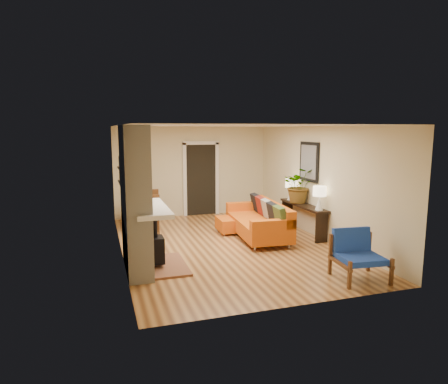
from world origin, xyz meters
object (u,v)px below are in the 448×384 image
(houseplant, at_px, (299,185))
(console_table, at_px, (303,210))
(ottoman, at_px, (233,224))
(blue_chair, at_px, (357,252))
(dining_table, at_px, (148,204))
(lamp_far, at_px, (291,187))
(lamp_near, at_px, (320,195))
(sofa, at_px, (261,221))

(houseplant, bearing_deg, console_table, -87.37)
(ottoman, height_order, blue_chair, blue_chair)
(ottoman, xyz_separation_m, dining_table, (-1.93, 1.08, 0.40))
(ottoman, bearing_deg, dining_table, 150.79)
(lamp_far, relative_size, houseplant, 0.61)
(dining_table, height_order, lamp_near, lamp_near)
(lamp_near, relative_size, houseplant, 0.61)
(sofa, relative_size, dining_table, 1.33)
(ottoman, bearing_deg, sofa, -50.72)
(blue_chair, distance_m, houseplant, 3.23)
(blue_chair, relative_size, dining_table, 0.49)
(ottoman, bearing_deg, lamp_far, 1.32)
(sofa, relative_size, blue_chair, 2.69)
(console_table, bearing_deg, ottoman, 158.47)
(console_table, bearing_deg, lamp_near, -90.00)
(blue_chair, xyz_separation_m, lamp_near, (0.55, 2.17, 0.61))
(blue_chair, bearing_deg, ottoman, 106.54)
(dining_table, bearing_deg, lamp_near, -34.45)
(console_table, bearing_deg, dining_table, 154.14)
(lamp_far, distance_m, houseplant, 0.46)
(blue_chair, xyz_separation_m, console_table, (0.55, 2.88, 0.13))
(blue_chair, xyz_separation_m, lamp_far, (0.55, 3.55, 0.61))
(blue_chair, distance_m, console_table, 2.94)
(blue_chair, height_order, lamp_far, lamp_far)
(ottoman, xyz_separation_m, console_table, (1.60, -0.63, 0.36))
(dining_table, height_order, console_table, dining_table)
(sofa, xyz_separation_m, lamp_near, (1.10, -0.73, 0.67))
(blue_chair, distance_m, dining_table, 5.47)
(lamp_far, bearing_deg, houseplant, -91.28)
(blue_chair, height_order, houseplant, houseplant)
(lamp_far, bearing_deg, sofa, -149.54)
(dining_table, relative_size, houseplant, 2.02)
(sofa, xyz_separation_m, ottoman, (-0.50, 0.61, -0.18))
(dining_table, bearing_deg, sofa, -34.80)
(sofa, bearing_deg, lamp_near, -33.68)
(blue_chair, bearing_deg, houseplant, 80.05)
(sofa, distance_m, lamp_far, 1.44)
(houseplant, bearing_deg, lamp_far, 88.72)
(lamp_far, bearing_deg, blue_chair, -98.87)
(blue_chair, xyz_separation_m, houseplant, (0.54, 3.10, 0.71))
(sofa, relative_size, ottoman, 3.14)
(console_table, bearing_deg, lamp_far, 90.00)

